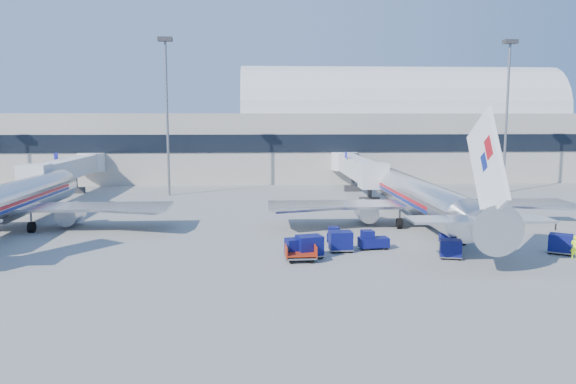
{
  "coord_description": "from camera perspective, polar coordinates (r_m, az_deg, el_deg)",
  "views": [
    {
      "loc": [
        -7.08,
        -52.2,
        11.28
      ],
      "look_at": [
        -3.89,
        6.0,
        3.55
      ],
      "focal_mm": 35.0,
      "sensor_mm": 36.0,
      "label": 1
    }
  ],
  "objects": [
    {
      "name": "terminal",
      "position": [
        108.43,
        -6.61,
        5.52
      ],
      "size": [
        170.0,
        28.15,
        21.0
      ],
      "color": "#B2AA9E",
      "rests_on": "ground"
    },
    {
      "name": "tug_lead",
      "position": [
        49.17,
        8.56,
        -4.89
      ],
      "size": [
        2.65,
        1.53,
        1.65
      ],
      "rotation": [
        0.0,
        0.0,
        0.11
      ],
      "color": "#0A0E4F",
      "rests_on": "ground"
    },
    {
      "name": "airliner_mid",
      "position": [
        62.5,
        -26.6,
        -0.93
      ],
      "size": [
        32.0,
        37.26,
        12.07
      ],
      "color": "silver",
      "rests_on": "ground"
    },
    {
      "name": "barrier_far",
      "position": [
        63.71,
        26.78,
        -3.05
      ],
      "size": [
        3.0,
        0.55,
        0.9
      ],
      "primitive_type": "cube",
      "color": "#9E9E96",
      "rests_on": "ground"
    },
    {
      "name": "barrier_near",
      "position": [
        60.7,
        21.37,
        -3.25
      ],
      "size": [
        3.0,
        0.55,
        0.9
      ],
      "primitive_type": "cube",
      "color": "#9E9E96",
      "rests_on": "ground"
    },
    {
      "name": "jetbridge_mid",
      "position": [
        87.7,
        -21.29,
        2.23
      ],
      "size": [
        4.4,
        27.5,
        6.25
      ],
      "color": "silver",
      "rests_on": "ground"
    },
    {
      "name": "cart_open_red",
      "position": [
        44.51,
        1.34,
        -6.5
      ],
      "size": [
        2.5,
        1.81,
        0.65
      ],
      "rotation": [
        0.0,
        0.0,
        0.04
      ],
      "color": "slate",
      "rests_on": "ground"
    },
    {
      "name": "cart_solo_far",
      "position": [
        52.07,
        25.95,
        -4.72
      ],
      "size": [
        2.37,
        2.25,
        1.67
      ],
      "rotation": [
        0.0,
        0.0,
        -0.58
      ],
      "color": "#0A0E4F",
      "rests_on": "ground"
    },
    {
      "name": "cart_solo_near",
      "position": [
        47.21,
        16.19,
        -5.54
      ],
      "size": [
        2.04,
        1.74,
        1.55
      ],
      "rotation": [
        0.0,
        0.0,
        -0.26
      ],
      "color": "#0A0E4F",
      "rests_on": "ground"
    },
    {
      "name": "cart_train_c",
      "position": [
        45.67,
        0.87,
        -5.66
      ],
      "size": [
        2.07,
        1.77,
        1.57
      ],
      "rotation": [
        0.0,
        0.0,
        0.26
      ],
      "color": "#0A0E4F",
      "rests_on": "ground"
    },
    {
      "name": "tug_left",
      "position": [
        51.87,
        4.73,
        -4.3
      ],
      "size": [
        1.67,
        2.4,
        1.42
      ],
      "rotation": [
        0.0,
        0.0,
        1.28
      ],
      "color": "#0A0E4F",
      "rests_on": "ground"
    },
    {
      "name": "mast_west",
      "position": [
        83.29,
        -12.24,
        9.81
      ],
      "size": [
        2.0,
        1.2,
        22.6
      ],
      "color": "slate",
      "rests_on": "ground"
    },
    {
      "name": "cart_train_b",
      "position": [
        45.57,
        2.2,
        -5.51
      ],
      "size": [
        2.44,
        2.1,
        1.83
      ],
      "rotation": [
        0.0,
        0.0,
        0.28
      ],
      "color": "#0A0E4F",
      "rests_on": "ground"
    },
    {
      "name": "mast_east",
      "position": [
        90.25,
        21.42,
        9.27
      ],
      "size": [
        2.0,
        1.2,
        22.6
      ],
      "color": "slate",
      "rests_on": "ground"
    },
    {
      "name": "barrier_mid",
      "position": [
        62.13,
        24.14,
        -3.15
      ],
      "size": [
        3.0,
        0.55,
        0.9
      ],
      "primitive_type": "cube",
      "color": "#9E9E96",
      "rests_on": "ground"
    },
    {
      "name": "jetbridge_near",
      "position": [
        84.62,
        6.88,
        2.52
      ],
      "size": [
        4.4,
        27.5,
        6.25
      ],
      "color": "silver",
      "rests_on": "ground"
    },
    {
      "name": "cart_train_a",
      "position": [
        47.84,
        5.38,
        -4.97
      ],
      "size": [
        2.05,
        1.6,
        1.75
      ],
      "rotation": [
        0.0,
        0.0,
        0.04
      ],
      "color": "#0A0E4F",
      "rests_on": "ground"
    },
    {
      "name": "ramp_worker",
      "position": [
        50.73,
        27.14,
        -5.03
      ],
      "size": [
        0.78,
        0.84,
        1.92
      ],
      "primitive_type": "imported",
      "rotation": [
        0.0,
        0.0,
        2.2
      ],
      "color": "#CDFF1A",
      "rests_on": "ground"
    },
    {
      "name": "ground",
      "position": [
        53.87,
        4.5,
        -4.55
      ],
      "size": [
        260.0,
        260.0,
        0.0
      ],
      "primitive_type": "plane",
      "color": "gray",
      "rests_on": "ground"
    },
    {
      "name": "airliner_main",
      "position": [
        59.81,
        13.49,
        -0.68
      ],
      "size": [
        32.0,
        37.26,
        12.07
      ],
      "color": "silver",
      "rests_on": "ground"
    },
    {
      "name": "tug_right",
      "position": [
        52.56,
        16.31,
        -4.38
      ],
      "size": [
        2.43,
        1.4,
        1.51
      ],
      "rotation": [
        0.0,
        0.0,
        -0.11
      ],
      "color": "#0A0E4F",
      "rests_on": "ground"
    }
  ]
}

